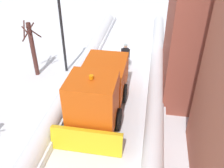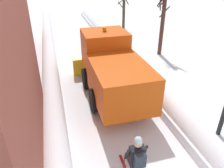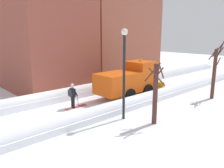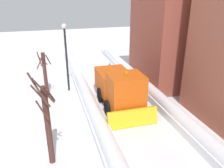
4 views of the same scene
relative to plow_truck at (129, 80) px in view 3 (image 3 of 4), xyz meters
name	(u,v)px [view 3 (image 3 of 4)]	position (x,y,z in m)	size (l,w,h in m)	color
ground_plane	(147,90)	(-0.41, 3.00, -1.48)	(80.00, 80.00, 0.00)	white
snowbank_left	(128,82)	(-2.90, 3.00, -1.07)	(1.10, 36.00, 0.97)	white
snowbank_right	(170,92)	(2.07, 3.00, -1.16)	(1.10, 36.00, 0.90)	white
building_brick_near	(44,42)	(-7.74, -3.62, 2.97)	(9.07, 6.64, 8.89)	brown
building_brick_mid	(115,20)	(-7.74, 5.68, 5.32)	(6.68, 9.81, 13.58)	#9E5642
plow_truck	(129,80)	(0.00, 0.00, 0.00)	(3.20, 5.98, 3.12)	#DB510F
skier	(73,95)	(-0.71, -5.11, -0.48)	(0.62, 1.80, 1.81)	black
traffic_light_pole	(77,61)	(-3.53, -2.78, 1.45)	(0.28, 0.42, 4.16)	black
street_lamp	(124,64)	(3.20, -3.93, 1.99)	(0.40, 0.40, 5.52)	black
bare_tree_near	(155,92)	(4.98, -3.14, 0.43)	(1.12, 1.29, 3.62)	#4E2A25
bare_tree_mid	(214,72)	(4.96, 4.71, 0.74)	(1.06, 0.92, 4.73)	#4B2B23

